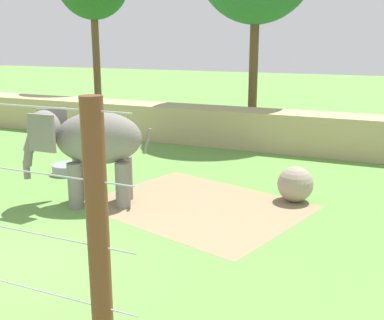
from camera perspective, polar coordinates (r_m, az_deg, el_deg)
name	(u,v)px	position (r m, az deg, el deg)	size (l,w,h in m)	color
ground_plane	(25,263)	(10.89, -19.61, -11.70)	(120.00, 120.00, 0.00)	#609342
dirt_patch	(198,206)	(13.57, 0.70, -5.57)	(5.71, 4.52, 0.01)	#937F5B
embankment_wall	(226,127)	(21.30, 4.16, 4.08)	(36.00, 1.80, 1.65)	tan
elephant	(89,143)	(13.59, -12.41, 2.09)	(3.43, 2.40, 2.74)	gray
enrichment_ball	(295,184)	(14.12, 12.45, -2.88)	(1.05, 1.05, 1.05)	gray
water_tub	(68,169)	(17.25, -14.84, -1.05)	(1.10, 1.10, 0.35)	gray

